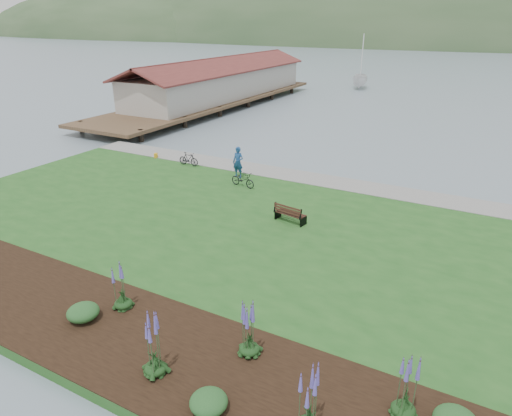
{
  "coord_description": "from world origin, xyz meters",
  "views": [
    {
      "loc": [
        9.7,
        -18.02,
        9.55
      ],
      "look_at": [
        0.24,
        -0.73,
        1.3
      ],
      "focal_mm": 32.0,
      "sensor_mm": 36.0,
      "label": 1
    }
  ],
  "objects_px": {
    "park_bench": "(289,213)",
    "bicycle_a": "(243,180)",
    "person": "(238,160)",
    "sailboat": "(359,89)"
  },
  "relations": [
    {
      "from": "park_bench",
      "to": "sailboat",
      "type": "relative_size",
      "value": 0.07
    },
    {
      "from": "person",
      "to": "sailboat",
      "type": "height_order",
      "value": "sailboat"
    },
    {
      "from": "person",
      "to": "bicycle_a",
      "type": "bearing_deg",
      "value": -49.26
    },
    {
      "from": "park_bench",
      "to": "bicycle_a",
      "type": "xyz_separation_m",
      "value": [
        -4.5,
        3.28,
        -0.04
      ]
    },
    {
      "from": "person",
      "to": "bicycle_a",
      "type": "xyz_separation_m",
      "value": [
        1.13,
        -1.37,
        -0.69
      ]
    },
    {
      "from": "park_bench",
      "to": "bicycle_a",
      "type": "relative_size",
      "value": 0.98
    },
    {
      "from": "person",
      "to": "bicycle_a",
      "type": "height_order",
      "value": "person"
    },
    {
      "from": "park_bench",
      "to": "person",
      "type": "xyz_separation_m",
      "value": [
        -5.63,
        4.65,
        0.65
      ]
    },
    {
      "from": "person",
      "to": "sailboat",
      "type": "bearing_deg",
      "value": 98.36
    },
    {
      "from": "bicycle_a",
      "to": "sailboat",
      "type": "height_order",
      "value": "sailboat"
    }
  ]
}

